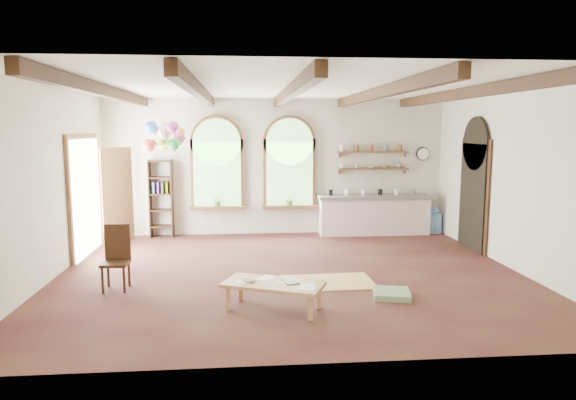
{
  "coord_description": "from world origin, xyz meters",
  "views": [
    {
      "loc": [
        -0.8,
        -8.66,
        2.5
      ],
      "look_at": [
        0.01,
        0.6,
        1.21
      ],
      "focal_mm": 32.0,
      "sensor_mm": 36.0,
      "label": 1
    }
  ],
  "objects": [
    {
      "name": "window_right",
      "position": [
        0.3,
        3.43,
        1.63
      ],
      "size": [
        1.3,
        0.28,
        2.2
      ],
      "color": "brown",
      "rests_on": "floor"
    },
    {
      "name": "wall_clock",
      "position": [
        3.55,
        3.45,
        1.9
      ],
      "size": [
        0.32,
        0.04,
        0.32
      ],
      "primitive_type": "cylinder",
      "rotation": [
        1.57,
        0.0,
        0.0
      ],
      "color": "black",
      "rests_on": "wall_back"
    },
    {
      "name": "shelf_vase",
      "position": [
        2.95,
        3.38,
        1.67
      ],
      "size": [
        0.18,
        0.18,
        0.19
      ],
      "primitive_type": "imported",
      "color": "slate",
      "rests_on": "wall_shelf_lower"
    },
    {
      "name": "water_jug_b",
      "position": [
        3.82,
        3.2,
        0.27
      ],
      "size": [
        0.33,
        0.33,
        0.64
      ],
      "color": "#5F8FCB",
      "rests_on": "floor"
    },
    {
      "name": "balloon_cluster",
      "position": [
        -2.41,
        2.3,
        2.34
      ],
      "size": [
        0.84,
        0.89,
        1.16
      ],
      "color": "white",
      "rests_on": "floor"
    },
    {
      "name": "shelf_bowl_b",
      "position": [
        2.6,
        3.38,
        1.6
      ],
      "size": [
        0.2,
        0.2,
        0.06
      ],
      "primitive_type": "imported",
      "color": "#8C664C",
      "rests_on": "wall_shelf_lower"
    },
    {
      "name": "shelf_bowl_a",
      "position": [
        2.25,
        3.38,
        1.6
      ],
      "size": [
        0.22,
        0.22,
        0.05
      ],
      "primitive_type": "imported",
      "color": "beige",
      "rests_on": "wall_shelf_lower"
    },
    {
      "name": "floor",
      "position": [
        0.0,
        0.0,
        0.0
      ],
      "size": [
        8.0,
        8.0,
        0.0
      ],
      "primitive_type": "plane",
      "color": "#523021",
      "rests_on": "ground"
    },
    {
      "name": "tablet",
      "position": [
        -0.16,
        -1.79,
        0.4
      ],
      "size": [
        0.26,
        0.32,
        0.01
      ],
      "primitive_type": "cube",
      "rotation": [
        0.0,
        0.0,
        0.3
      ],
      "color": "black",
      "rests_on": "coffee_table"
    },
    {
      "name": "water_jug_a",
      "position": [
        3.75,
        3.2,
        0.25
      ],
      "size": [
        0.3,
        0.3,
        0.58
      ],
      "color": "#5F8FCB",
      "rests_on": "floor"
    },
    {
      "name": "wall_shelf_lower",
      "position": [
        2.3,
        3.38,
        1.55
      ],
      "size": [
        1.7,
        0.24,
        0.04
      ],
      "primitive_type": "cube",
      "color": "brown",
      "rests_on": "wall_back"
    },
    {
      "name": "floor_mat",
      "position": [
        0.55,
        -0.61,
        0.01
      ],
      "size": [
        1.54,
        0.99,
        0.02
      ],
      "primitive_type": "cube",
      "rotation": [
        0.0,
        0.0,
        0.04
      ],
      "color": "tan",
      "rests_on": "floor"
    },
    {
      "name": "potted_plant_left",
      "position": [
        -1.4,
        3.32,
        0.85
      ],
      "size": [
        0.27,
        0.23,
        0.3
      ],
      "primitive_type": "imported",
      "color": "#598C4C",
      "rests_on": "window_left"
    },
    {
      "name": "window_left",
      "position": [
        -1.4,
        3.43,
        1.63
      ],
      "size": [
        1.3,
        0.28,
        2.2
      ],
      "color": "brown",
      "rests_on": "floor"
    },
    {
      "name": "kitchen_counter",
      "position": [
        2.3,
        3.2,
        0.48
      ],
      "size": [
        2.68,
        0.62,
        0.94
      ],
      "color": "silver",
      "rests_on": "floor"
    },
    {
      "name": "table_book",
      "position": [
        -0.82,
        -1.71,
        0.4
      ],
      "size": [
        0.21,
        0.26,
        0.02
      ],
      "primitive_type": "imported",
      "rotation": [
        0.0,
        0.0,
        0.33
      ],
      "color": "olive",
      "rests_on": "coffee_table"
    },
    {
      "name": "left_doorway",
      "position": [
        -3.95,
        1.8,
        1.15
      ],
      "size": [
        0.1,
        1.9,
        2.5
      ],
      "primitive_type": "cube",
      "color": "brown",
      "rests_on": "floor"
    },
    {
      "name": "shelf_cup_a",
      "position": [
        1.55,
        3.38,
        1.62
      ],
      "size": [
        0.12,
        0.1,
        0.1
      ],
      "primitive_type": "imported",
      "color": "white",
      "rests_on": "wall_shelf_lower"
    },
    {
      "name": "ceiling_beams",
      "position": [
        0.0,
        0.0,
        3.1
      ],
      "size": [
        6.2,
        6.8,
        0.18
      ],
      "primitive_type": null,
      "color": "#3E1F13",
      "rests_on": "ceiling"
    },
    {
      "name": "side_chair",
      "position": [
        -2.8,
        -0.66,
        0.29
      ],
      "size": [
        0.41,
        0.41,
        1.01
      ],
      "color": "#3E1F13",
      "rests_on": "floor"
    },
    {
      "name": "right_doorway",
      "position": [
        3.95,
        1.5,
        1.1
      ],
      "size": [
        0.1,
        1.3,
        2.4
      ],
      "primitive_type": "cube",
      "color": "black",
      "rests_on": "floor"
    },
    {
      "name": "potted_plant_right",
      "position": [
        0.3,
        3.32,
        0.85
      ],
      "size": [
        0.27,
        0.23,
        0.3
      ],
      "primitive_type": "imported",
      "color": "#598C4C",
      "rests_on": "window_right"
    },
    {
      "name": "coffee_table",
      "position": [
        -0.4,
        -1.8,
        0.34
      ],
      "size": [
        1.5,
        1.11,
        0.39
      ],
      "color": "tan",
      "rests_on": "floor"
    },
    {
      "name": "wall_shelf_upper",
      "position": [
        2.3,
        3.38,
        1.95
      ],
      "size": [
        1.7,
        0.24,
        0.04
      ],
      "primitive_type": "cube",
      "color": "brown",
      "rests_on": "wall_back"
    },
    {
      "name": "bookshelf",
      "position": [
        -2.7,
        3.32,
        0.9
      ],
      "size": [
        0.53,
        0.32,
        1.8
      ],
      "color": "#3E1F13",
      "rests_on": "floor"
    },
    {
      "name": "shelf_cup_b",
      "position": [
        1.9,
        3.38,
        1.62
      ],
      "size": [
        0.1,
        0.1,
        0.09
      ],
      "primitive_type": "imported",
      "color": "beige",
      "rests_on": "wall_shelf_lower"
    },
    {
      "name": "floor_cushion",
      "position": [
        1.4,
        -1.4,
        0.05
      ],
      "size": [
        0.63,
        0.63,
        0.09
      ],
      "primitive_type": "cube",
      "rotation": [
        0.0,
        0.0,
        -0.21
      ],
      "color": "gray",
      "rests_on": "floor"
    }
  ]
}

